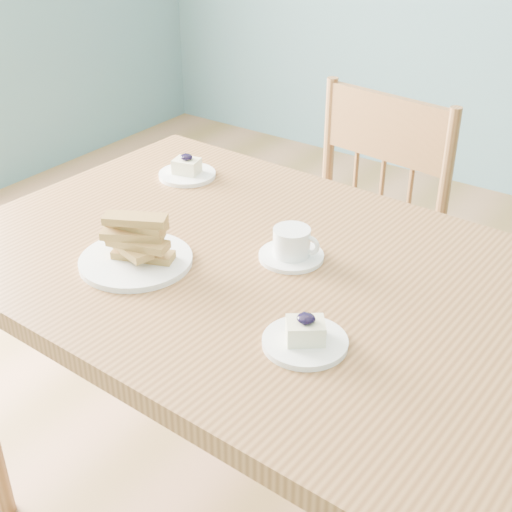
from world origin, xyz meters
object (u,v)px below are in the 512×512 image
(dining_chair, at_px, (349,259))
(coffee_cup, at_px, (292,246))
(cheesecake_plate_near, at_px, (305,337))
(dining_table, at_px, (305,314))
(biscotti_plate, at_px, (135,248))
(cheesecake_plate_far, at_px, (187,171))

(dining_chair, bearing_deg, coffee_cup, -68.23)
(cheesecake_plate_near, distance_m, coffee_cup, 0.30)
(cheesecake_plate_near, bearing_deg, dining_table, 121.16)
(biscotti_plate, bearing_deg, cheesecake_plate_far, 116.57)
(dining_table, height_order, biscotti_plate, biscotti_plate)
(cheesecake_plate_near, distance_m, biscotti_plate, 0.44)
(dining_chair, height_order, coffee_cup, dining_chair)
(cheesecake_plate_far, bearing_deg, coffee_cup, -23.37)
(dining_chair, height_order, biscotti_plate, dining_chair)
(dining_table, bearing_deg, dining_chair, 111.90)
(dining_table, bearing_deg, cheesecake_plate_near, -56.80)
(dining_chair, distance_m, biscotti_plate, 0.86)
(dining_chair, bearing_deg, dining_table, -63.51)
(coffee_cup, bearing_deg, cheesecake_plate_far, 144.81)
(dining_chair, distance_m, cheesecake_plate_near, 0.94)
(cheesecake_plate_far, height_order, biscotti_plate, biscotti_plate)
(dining_chair, xyz_separation_m, biscotti_plate, (-0.10, -0.77, 0.36))
(dining_table, bearing_deg, coffee_cup, 144.16)
(dining_chair, height_order, cheesecake_plate_near, dining_chair)
(cheesecake_plate_far, distance_m, coffee_cup, 0.49)
(dining_chair, distance_m, coffee_cup, 0.69)
(dining_chair, bearing_deg, cheesecake_plate_near, -60.77)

